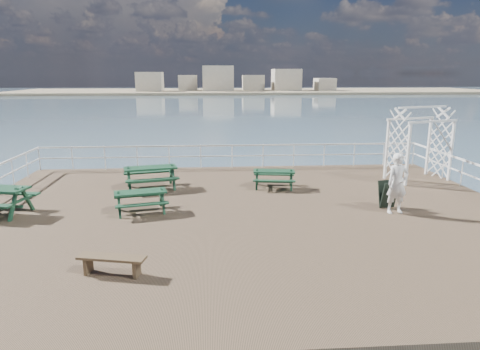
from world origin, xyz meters
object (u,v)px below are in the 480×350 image
picnic_table_d (141,197)px  person (397,184)px  trellis_arbor (419,148)px  picnic_table_c (274,175)px  flat_bench_near (112,261)px  picnic_table_b (151,173)px

picnic_table_d → person: size_ratio=0.98×
trellis_arbor → person: size_ratio=1.59×
trellis_arbor → person: bearing=-140.3°
picnic_table_c → picnic_table_d: 5.43m
picnic_table_c → flat_bench_near: (-4.67, -7.13, -0.17)m
picnic_table_b → picnic_table_d: 2.94m
picnic_table_b → trellis_arbor: bearing=-9.9°
flat_bench_near → trellis_arbor: size_ratio=0.51×
picnic_table_b → person: bearing=-36.9°
flat_bench_near → picnic_table_b: bearing=103.6°
trellis_arbor → picnic_table_c: bearing=170.8°
flat_bench_near → trellis_arbor: trellis_arbor is taller
person → flat_bench_near: bearing=-163.3°
picnic_table_c → trellis_arbor: size_ratio=0.57×
person → trellis_arbor: bearing=48.6°
picnic_table_b → person: 8.94m
picnic_table_b → trellis_arbor: (10.94, 0.64, 0.74)m
picnic_table_c → person: bearing=-36.4°
flat_bench_near → person: size_ratio=0.81×
picnic_table_c → trellis_arbor: trellis_arbor is taller
picnic_table_c → person: size_ratio=0.91×
picnic_table_b → person: size_ratio=1.19×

